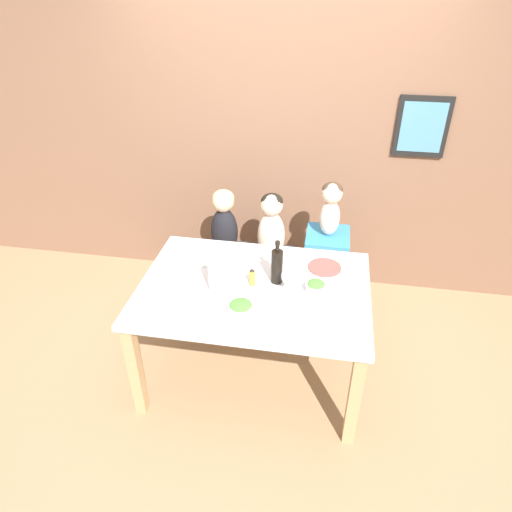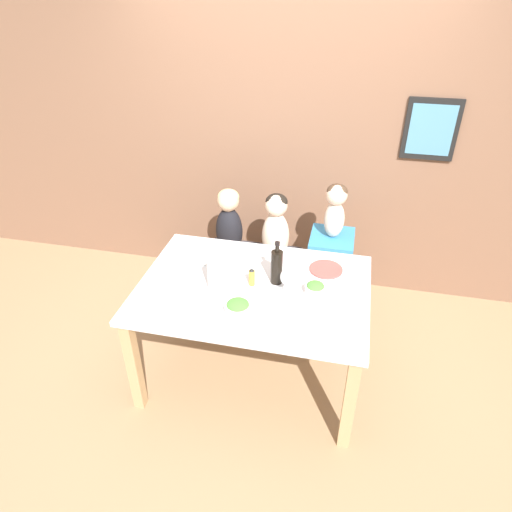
{
  "view_description": "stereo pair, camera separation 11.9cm",
  "coord_description": "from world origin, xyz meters",
  "px_view_note": "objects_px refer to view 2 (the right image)",
  "views": [
    {
      "loc": [
        0.41,
        -2.28,
        2.48
      ],
      "look_at": [
        0.0,
        0.08,
        0.93
      ],
      "focal_mm": 32.0,
      "sensor_mm": 36.0,
      "label": 1
    },
    {
      "loc": [
        0.52,
        -2.26,
        2.48
      ],
      "look_at": [
        0.0,
        0.08,
        0.93
      ],
      "focal_mm": 32.0,
      "sensor_mm": 36.0,
      "label": 2
    }
  ],
  "objects_px": {
    "person_child_center": "(276,226)",
    "person_baby_right": "(336,207)",
    "chair_far_left": "(230,260)",
    "chair_right_highchair": "(331,254)",
    "person_child_left": "(229,221)",
    "paper_towel_roll": "(216,273)",
    "chair_far_center": "(275,266)",
    "salad_bowl_small": "(315,289)",
    "dinner_plate_front_left": "(178,302)",
    "wine_bottle": "(277,266)",
    "dinner_plate_back_left": "(205,257)",
    "dinner_plate_back_right": "(326,269)",
    "salad_bowl_large": "(238,307)",
    "wine_glass_near": "(286,277)"
  },
  "relations": [
    {
      "from": "person_child_center",
      "to": "person_baby_right",
      "type": "relative_size",
      "value": 1.33
    },
    {
      "from": "chair_far_left",
      "to": "chair_right_highchair",
      "type": "distance_m",
      "value": 0.83
    },
    {
      "from": "person_child_center",
      "to": "person_child_left",
      "type": "bearing_deg",
      "value": 180.0
    },
    {
      "from": "person_baby_right",
      "to": "paper_towel_roll",
      "type": "bearing_deg",
      "value": -127.86
    },
    {
      "from": "chair_far_center",
      "to": "salad_bowl_small",
      "type": "height_order",
      "value": "salad_bowl_small"
    },
    {
      "from": "person_child_center",
      "to": "dinner_plate_front_left",
      "type": "bearing_deg",
      "value": -111.62
    },
    {
      "from": "wine_bottle",
      "to": "dinner_plate_back_left",
      "type": "xyz_separation_m",
      "value": [
        -0.54,
        0.18,
        -0.12
      ]
    },
    {
      "from": "dinner_plate_back_right",
      "to": "chair_far_left",
      "type": "bearing_deg",
      "value": 148.66
    },
    {
      "from": "chair_far_left",
      "to": "paper_towel_roll",
      "type": "distance_m",
      "value": 0.98
    },
    {
      "from": "salad_bowl_large",
      "to": "salad_bowl_small",
      "type": "height_order",
      "value": "same"
    },
    {
      "from": "dinner_plate_back_left",
      "to": "dinner_plate_back_right",
      "type": "height_order",
      "value": "same"
    },
    {
      "from": "chair_far_center",
      "to": "person_child_left",
      "type": "distance_m",
      "value": 0.53
    },
    {
      "from": "chair_far_left",
      "to": "person_child_left",
      "type": "height_order",
      "value": "person_child_left"
    },
    {
      "from": "person_child_left",
      "to": "person_child_center",
      "type": "distance_m",
      "value": 0.38
    },
    {
      "from": "chair_far_center",
      "to": "person_child_left",
      "type": "xyz_separation_m",
      "value": [
        -0.38,
        0.0,
        0.37
      ]
    },
    {
      "from": "person_baby_right",
      "to": "wine_glass_near",
      "type": "xyz_separation_m",
      "value": [
        -0.23,
        -0.8,
        -0.11
      ]
    },
    {
      "from": "chair_far_center",
      "to": "salad_bowl_small",
      "type": "xyz_separation_m",
      "value": [
        0.39,
        -0.77,
        0.4
      ]
    },
    {
      "from": "person_child_center",
      "to": "wine_bottle",
      "type": "xyz_separation_m",
      "value": [
        0.13,
        -0.7,
        0.11
      ]
    },
    {
      "from": "person_baby_right",
      "to": "chair_far_left",
      "type": "bearing_deg",
      "value": -179.87
    },
    {
      "from": "salad_bowl_large",
      "to": "dinner_plate_front_left",
      "type": "distance_m",
      "value": 0.38
    },
    {
      "from": "chair_far_left",
      "to": "wine_bottle",
      "type": "xyz_separation_m",
      "value": [
        0.51,
        -0.7,
        0.48
      ]
    },
    {
      "from": "person_child_left",
      "to": "person_child_center",
      "type": "relative_size",
      "value": 1.0
    },
    {
      "from": "person_baby_right",
      "to": "wine_bottle",
      "type": "distance_m",
      "value": 0.77
    },
    {
      "from": "wine_bottle",
      "to": "salad_bowl_small",
      "type": "xyz_separation_m",
      "value": [
        0.26,
        -0.07,
        -0.08
      ]
    },
    {
      "from": "dinner_plate_front_left",
      "to": "person_child_left",
      "type": "bearing_deg",
      "value": 88.13
    },
    {
      "from": "chair_far_left",
      "to": "chair_right_highchair",
      "type": "xyz_separation_m",
      "value": [
        0.81,
        0.0,
        0.17
      ]
    },
    {
      "from": "chair_right_highchair",
      "to": "paper_towel_roll",
      "type": "height_order",
      "value": "paper_towel_roll"
    },
    {
      "from": "wine_glass_near",
      "to": "salad_bowl_small",
      "type": "height_order",
      "value": "wine_glass_near"
    },
    {
      "from": "chair_right_highchair",
      "to": "person_baby_right",
      "type": "distance_m",
      "value": 0.41
    },
    {
      "from": "chair_far_left",
      "to": "person_child_left",
      "type": "xyz_separation_m",
      "value": [
        0.0,
        0.0,
        0.37
      ]
    },
    {
      "from": "chair_far_center",
      "to": "dinner_plate_front_left",
      "type": "bearing_deg",
      "value": -111.65
    },
    {
      "from": "chair_far_center",
      "to": "salad_bowl_large",
      "type": "height_order",
      "value": "salad_bowl_large"
    },
    {
      "from": "dinner_plate_front_left",
      "to": "person_baby_right",
      "type": "bearing_deg",
      "value": 50.76
    },
    {
      "from": "wine_glass_near",
      "to": "salad_bowl_small",
      "type": "bearing_deg",
      "value": 9.17
    },
    {
      "from": "person_baby_right",
      "to": "salad_bowl_large",
      "type": "height_order",
      "value": "person_baby_right"
    },
    {
      "from": "person_child_left",
      "to": "wine_glass_near",
      "type": "relative_size",
      "value": 3.26
    },
    {
      "from": "chair_right_highchair",
      "to": "dinner_plate_back_left",
      "type": "distance_m",
      "value": 1.01
    },
    {
      "from": "chair_far_left",
      "to": "wine_glass_near",
      "type": "distance_m",
      "value": 1.09
    },
    {
      "from": "dinner_plate_front_left",
      "to": "dinner_plate_back_right",
      "type": "relative_size",
      "value": 1.0
    },
    {
      "from": "chair_far_left",
      "to": "salad_bowl_large",
      "type": "height_order",
      "value": "salad_bowl_large"
    },
    {
      "from": "wine_bottle",
      "to": "person_child_left",
      "type": "bearing_deg",
      "value": 126.06
    },
    {
      "from": "chair_right_highchair",
      "to": "dinner_plate_front_left",
      "type": "relative_size",
      "value": 3.3
    },
    {
      "from": "person_child_center",
      "to": "wine_bottle",
      "type": "height_order",
      "value": "wine_bottle"
    },
    {
      "from": "wine_bottle",
      "to": "dinner_plate_back_left",
      "type": "height_order",
      "value": "wine_bottle"
    },
    {
      "from": "wine_glass_near",
      "to": "person_child_center",
      "type": "bearing_deg",
      "value": 104.42
    },
    {
      "from": "dinner_plate_front_left",
      "to": "dinner_plate_back_left",
      "type": "distance_m",
      "value": 0.52
    },
    {
      "from": "person_child_center",
      "to": "chair_far_center",
      "type": "bearing_deg",
      "value": -90.0
    },
    {
      "from": "person_baby_right",
      "to": "paper_towel_roll",
      "type": "relative_size",
      "value": 1.77
    },
    {
      "from": "chair_far_left",
      "to": "dinner_plate_front_left",
      "type": "relative_size",
      "value": 2.12
    },
    {
      "from": "person_child_left",
      "to": "paper_towel_roll",
      "type": "height_order",
      "value": "person_child_left"
    }
  ]
}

